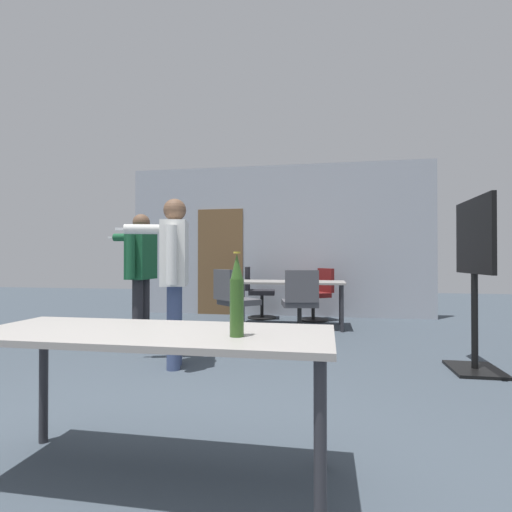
# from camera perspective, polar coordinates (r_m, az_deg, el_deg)

# --- Properties ---
(back_wall) EXTENTS (5.77, 0.12, 2.87)m
(back_wall) POSITION_cam_1_polar(r_m,az_deg,el_deg) (7.65, 2.74, 2.17)
(back_wall) COLOR #A3A8B2
(back_wall) RESTS_ON ground_plane
(conference_table_near) EXTENTS (1.72, 0.66, 0.72)m
(conference_table_near) POSITION_cam_1_polar(r_m,az_deg,el_deg) (2.03, -14.54, -12.39)
(conference_table_near) COLOR gray
(conference_table_near) RESTS_ON ground_plane
(conference_table_far) EXTENTS (1.75, 0.83, 0.72)m
(conference_table_far) POSITION_cam_1_polar(r_m,az_deg,el_deg) (6.38, 4.70, -4.18)
(conference_table_far) COLOR gray
(conference_table_far) RESTS_ON ground_plane
(tv_screen) EXTENTS (0.44, 0.94, 1.65)m
(tv_screen) POSITION_cam_1_polar(r_m,az_deg,el_deg) (4.34, 28.76, -1.38)
(tv_screen) COLOR black
(tv_screen) RESTS_ON ground_plane
(person_far_watching) EXTENTS (0.77, 0.67, 1.67)m
(person_far_watching) POSITION_cam_1_polar(r_m,az_deg,el_deg) (5.48, -16.22, -1.18)
(person_far_watching) COLOR #28282D
(person_far_watching) RESTS_ON ground_plane
(person_near_casual) EXTENTS (0.86, 0.61, 1.67)m
(person_near_casual) POSITION_cam_1_polar(r_m,az_deg,el_deg) (4.03, -11.74, -1.33)
(person_near_casual) COLOR #3D4C75
(person_near_casual) RESTS_ON ground_plane
(office_chair_mid_tucked) EXTENTS (0.54, 0.60, 0.93)m
(office_chair_mid_tucked) POSITION_cam_1_polar(r_m,az_deg,el_deg) (5.44, 6.33, -7.17)
(office_chair_mid_tucked) COLOR black
(office_chair_mid_tucked) RESTS_ON ground_plane
(office_chair_far_right) EXTENTS (0.68, 0.69, 0.93)m
(office_chair_far_right) POSITION_cam_1_polar(r_m,az_deg,el_deg) (5.61, -3.09, -6.95)
(office_chair_far_right) COLOR black
(office_chair_far_right) RESTS_ON ground_plane
(office_chair_far_left) EXTENTS (0.68, 0.66, 0.91)m
(office_chair_far_left) POSITION_cam_1_polar(r_m,az_deg,el_deg) (7.10, 8.69, -5.72)
(office_chair_far_left) COLOR black
(office_chair_far_left) RESTS_ON ground_plane
(office_chair_near_pushed) EXTENTS (0.57, 0.52, 0.93)m
(office_chair_near_pushed) POSITION_cam_1_polar(r_m,az_deg,el_deg) (7.26, 0.25, -5.48)
(office_chair_near_pushed) COLOR black
(office_chair_near_pushed) RESTS_ON ground_plane
(beer_bottle) EXTENTS (0.06, 0.06, 0.38)m
(beer_bottle) POSITION_cam_1_polar(r_m,az_deg,el_deg) (1.78, -2.76, -5.80)
(beer_bottle) COLOR #2D511E
(beer_bottle) RESTS_ON conference_table_near
(drink_cup) EXTENTS (0.08, 0.08, 0.09)m
(drink_cup) POSITION_cam_1_polar(r_m,az_deg,el_deg) (6.21, 4.79, -3.29)
(drink_cup) COLOR #232328
(drink_cup) RESTS_ON conference_table_far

